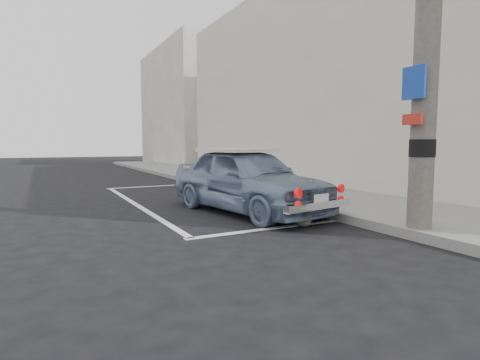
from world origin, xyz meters
name	(u,v)px	position (x,y,z in m)	size (l,w,h in m)	color
ground	(231,226)	(0.00, 0.00, 0.00)	(80.00, 80.00, 0.00)	black
sidewalk	(308,195)	(3.20, 2.00, 0.07)	(2.80, 40.00, 0.15)	slate
shop_building	(347,80)	(6.33, 4.00, 3.49)	(3.50, 18.00, 7.00)	beige
building_far	(183,107)	(6.35, 20.00, 4.00)	(3.50, 10.00, 8.00)	#ACA39C
pline_rear	(273,228)	(0.50, -0.50, 0.00)	(3.00, 0.12, 0.01)	silver
pline_front	(155,186)	(0.50, 6.50, 0.00)	(3.00, 0.12, 0.01)	silver
pline_side	(136,204)	(-0.90, 3.00, 0.00)	(0.12, 7.00, 0.01)	silver
retro_coupe	(247,179)	(0.86, 1.00, 0.66)	(2.13, 4.04, 1.31)	slate
cat	(304,220)	(1.03, -0.63, 0.11)	(0.22, 0.44, 0.24)	brown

